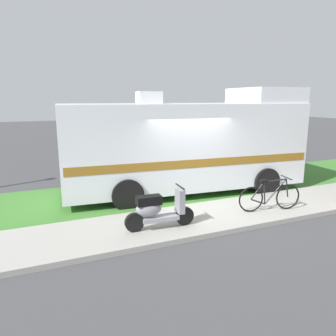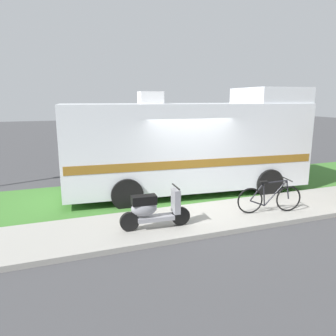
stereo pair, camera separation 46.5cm
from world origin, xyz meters
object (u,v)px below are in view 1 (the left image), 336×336
scooter (157,210)px  bicycle (270,197)px  pickup_truck_near (205,141)px  motorhome_rv (187,144)px

scooter → bicycle: 3.18m
scooter → pickup_truck_near: pickup_truck_near is taller
scooter → pickup_truck_near: 8.98m
motorhome_rv → pickup_truck_near: 5.56m
pickup_truck_near → motorhome_rv: bearing=-125.9°
motorhome_rv → scooter: motorhome_rv is taller
scooter → bicycle: bearing=-0.9°
scooter → pickup_truck_near: (5.36, 7.20, 0.42)m
motorhome_rv → scooter: (-2.12, -2.72, -1.03)m
motorhome_rv → bicycle: bearing=-69.1°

